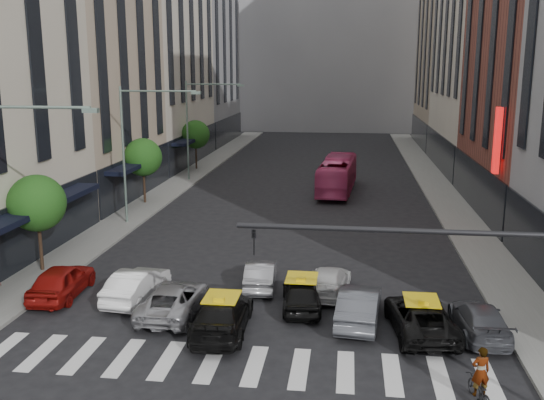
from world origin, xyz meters
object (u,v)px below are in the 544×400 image
(car_red, at_px, (62,281))
(taxi_left, at_px, (222,315))
(motorcycle, at_px, (479,390))
(streetlamp_mid, at_px, (137,137))
(car_white_front, at_px, (137,285))
(taxi_center, at_px, (302,293))
(bus, at_px, (337,175))
(streetlamp_far, at_px, (197,117))

(car_red, height_order, taxi_left, car_red)
(taxi_left, distance_m, motorcycle, 9.96)
(streetlamp_mid, relative_size, car_white_front, 2.04)
(taxi_center, bearing_deg, streetlamp_mid, -53.39)
(car_white_front, relative_size, bus, 0.42)
(car_red, xyz_separation_m, taxi_left, (8.09, -2.83, -0.04))
(motorcycle, bearing_deg, car_red, -35.06)
(motorcycle, bearing_deg, taxi_left, -37.32)
(car_white_front, xyz_separation_m, taxi_left, (4.55, -2.89, 0.01))
(car_white_front, bearing_deg, taxi_left, 153.29)
(streetlamp_mid, relative_size, taxi_left, 1.78)
(streetlamp_mid, distance_m, bus, 18.53)
(bus, height_order, motorcycle, bus)
(streetlamp_far, relative_size, bus, 0.86)
(car_white_front, relative_size, taxi_left, 0.87)
(streetlamp_mid, bearing_deg, taxi_center, -47.83)
(taxi_center, relative_size, motorcycle, 2.56)
(streetlamp_far, distance_m, car_red, 29.54)
(car_white_front, bearing_deg, bus, -102.57)
(car_white_front, height_order, bus, bus)
(taxi_left, bearing_deg, car_red, -21.39)
(car_red, distance_m, taxi_left, 8.57)
(car_red, distance_m, car_white_front, 3.54)
(car_white_front, relative_size, taxi_center, 1.07)
(streetlamp_mid, height_order, taxi_center, streetlamp_mid)
(streetlamp_mid, relative_size, streetlamp_far, 1.00)
(streetlamp_mid, bearing_deg, taxi_left, -60.69)
(streetlamp_far, relative_size, taxi_left, 1.78)
(taxi_left, bearing_deg, streetlamp_far, -76.46)
(car_red, bearing_deg, bus, -117.75)
(taxi_left, bearing_deg, taxi_center, -138.47)
(streetlamp_mid, bearing_deg, bus, 44.46)
(streetlamp_mid, bearing_deg, car_red, -86.31)
(taxi_left, relative_size, bus, 0.48)
(taxi_center, xyz_separation_m, bus, (0.97, 25.71, 0.76))
(streetlamp_far, bearing_deg, motorcycle, -63.41)
(car_white_front, distance_m, taxi_center, 7.49)
(streetlamp_far, distance_m, bus, 14.01)
(streetlamp_far, bearing_deg, taxi_left, -74.36)
(taxi_center, bearing_deg, bus, -97.72)
(streetlamp_far, height_order, taxi_left, streetlamp_far)
(streetlamp_far, height_order, motorcycle, streetlamp_far)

